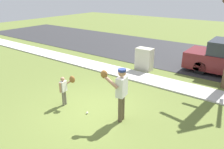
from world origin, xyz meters
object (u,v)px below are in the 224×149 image
(person_adult, at_px, (120,89))
(person_child, at_px, (65,87))
(utility_cabinet, at_px, (144,59))
(baseball, at_px, (87,113))

(person_adult, bearing_deg, person_child, -1.37)
(person_adult, xyz_separation_m, utility_cabinet, (-1.68, 4.64, -0.50))
(person_adult, xyz_separation_m, baseball, (-1.10, -0.35, -1.05))
(baseball, bearing_deg, person_adult, 17.67)
(person_adult, bearing_deg, baseball, 7.74)
(person_adult, relative_size, baseball, 23.46)
(person_child, height_order, baseball, person_child)
(person_child, bearing_deg, baseball, -11.65)
(person_child, xyz_separation_m, baseball, (1.02, -0.03, -0.68))
(person_adult, distance_m, utility_cabinet, 4.97)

